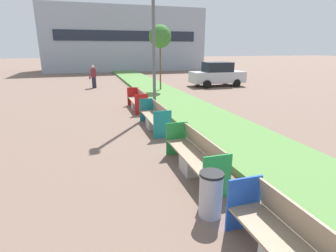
{
  "coord_description": "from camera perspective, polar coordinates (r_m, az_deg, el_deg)",
  "views": [
    {
      "loc": [
        -1.41,
        1.87,
        2.93
      ],
      "look_at": [
        0.9,
        9.32,
        0.6
      ],
      "focal_mm": 28.0,
      "sensor_mm": 36.0,
      "label": 1
    }
  ],
  "objects": [
    {
      "name": "sapling_tree_far",
      "position": [
        18.06,
        -1.73,
        18.87
      ],
      "size": [
        1.48,
        1.48,
        4.39
      ],
      "color": "brown",
      "rests_on": "ground"
    },
    {
      "name": "bench_teal_frame",
      "position": [
        9.86,
        -2.85,
        1.6
      ],
      "size": [
        0.65,
        2.35,
        0.94
      ],
      "color": "#9E9B96",
      "rests_on": "ground"
    },
    {
      "name": "bench_green_frame",
      "position": [
        6.42,
        5.83,
        -6.88
      ],
      "size": [
        0.65,
        2.47,
        0.94
      ],
      "color": "#9E9B96",
      "rests_on": "ground"
    },
    {
      "name": "street_lamp_post",
      "position": [
        12.09,
        -3.21,
        23.35
      ],
      "size": [
        0.24,
        0.44,
        7.92
      ],
      "color": "#56595B",
      "rests_on": "ground"
    },
    {
      "name": "building_backdrop",
      "position": [
        37.82,
        -9.49,
        17.97
      ],
      "size": [
        20.41,
        7.53,
        7.88
      ],
      "color": "#939EAD",
      "rests_on": "ground"
    },
    {
      "name": "litter_bin",
      "position": [
        4.88,
        9.28,
        -14.47
      ],
      "size": [
        0.43,
        0.43,
        0.85
      ],
      "color": "#9EA0A5",
      "rests_on": "ground"
    },
    {
      "name": "bench_red_frame",
      "position": [
        13.05,
        -6.57,
        5.23
      ],
      "size": [
        0.65,
        2.21,
        0.94
      ],
      "color": "#9E9B96",
      "rests_on": "ground"
    },
    {
      "name": "planter_grass_strip",
      "position": [
        11.49,
        7.01,
        2.2
      ],
      "size": [
        2.8,
        120.0,
        0.18
      ],
      "color": "#568442",
      "rests_on": "ground"
    },
    {
      "name": "pedestrian_walking",
      "position": [
        20.84,
        -15.92,
        10.31
      ],
      "size": [
        0.53,
        0.24,
        1.68
      ],
      "color": "#232633",
      "rests_on": "ground"
    },
    {
      "name": "parked_car_distant",
      "position": [
        21.42,
        10.65,
        10.97
      ],
      "size": [
        4.29,
        2.0,
        1.86
      ],
      "rotation": [
        0.0,
        0.0,
        -0.06
      ],
      "color": "#B7BABF",
      "rests_on": "ground"
    }
  ]
}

